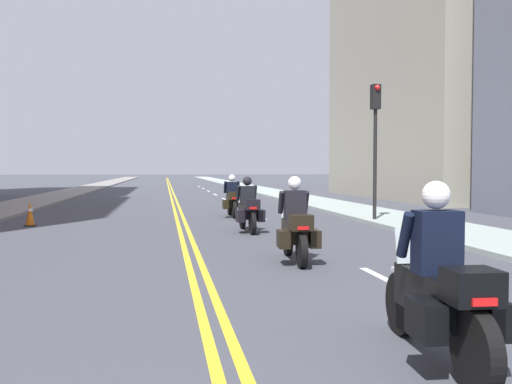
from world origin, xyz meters
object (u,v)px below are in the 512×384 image
(motorcycle_1, at_px, (296,228))
(motorcycle_3, at_px, (232,199))
(traffic_light_near, at_px, (375,127))
(motorcycle_2, at_px, (248,209))
(traffic_cone_1, at_px, (30,213))
(motorcycle_0, at_px, (440,291))

(motorcycle_1, distance_m, motorcycle_3, 10.08)
(motorcycle_3, distance_m, traffic_light_near, 5.82)
(motorcycle_2, bearing_deg, motorcycle_1, -90.58)
(traffic_cone_1, distance_m, traffic_light_near, 11.27)
(motorcycle_2, height_order, traffic_cone_1, motorcycle_2)
(motorcycle_1, xyz_separation_m, motorcycle_2, (-0.13, 5.15, -0.01))
(motorcycle_1, bearing_deg, traffic_cone_1, 132.80)
(motorcycle_0, height_order, traffic_cone_1, motorcycle_0)
(motorcycle_0, bearing_deg, motorcycle_1, 93.13)
(motorcycle_1, distance_m, traffic_light_near, 8.70)
(motorcycle_3, xyz_separation_m, traffic_cone_1, (-6.57, -2.21, -0.25))
(motorcycle_1, height_order, motorcycle_2, motorcycle_1)
(motorcycle_2, xyz_separation_m, traffic_cone_1, (-6.41, 2.73, -0.26))
(motorcycle_0, distance_m, motorcycle_1, 5.54)
(motorcycle_0, relative_size, traffic_cone_1, 2.83)
(motorcycle_0, distance_m, motorcycle_2, 10.69)
(motorcycle_3, bearing_deg, traffic_cone_1, -161.26)
(motorcycle_3, xyz_separation_m, traffic_light_near, (4.33, -2.98, 2.50))
(motorcycle_2, relative_size, traffic_cone_1, 2.73)
(motorcycle_1, bearing_deg, motorcycle_2, 94.51)
(motorcycle_1, bearing_deg, motorcycle_0, -86.88)
(motorcycle_0, xyz_separation_m, traffic_light_near, (4.37, 12.64, 2.48))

